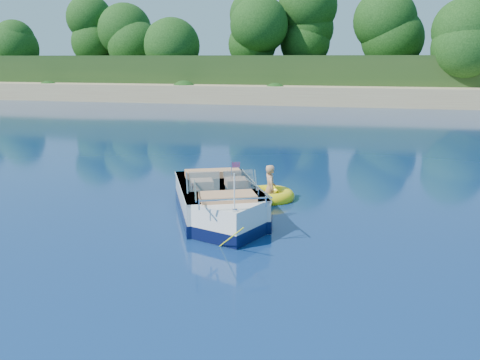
# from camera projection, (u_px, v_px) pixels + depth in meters

# --- Properties ---
(ground) EXTENTS (160.00, 160.00, 0.00)m
(ground) POSITION_uv_depth(u_px,v_px,m) (241.00, 272.00, 9.61)
(ground) COLOR #0A1E4B
(ground) RESTS_ON ground
(shoreline) EXTENTS (170.00, 59.00, 6.00)m
(shoreline) POSITION_uv_depth(u_px,v_px,m) (358.00, 80.00, 69.72)
(shoreline) COLOR tan
(shoreline) RESTS_ON ground
(treeline) EXTENTS (150.00, 7.12, 8.19)m
(treeline) POSITION_uv_depth(u_px,v_px,m) (353.00, 37.00, 47.16)
(treeline) COLOR black
(treeline) RESTS_ON ground
(motorboat) EXTENTS (3.20, 4.84, 1.74)m
(motorboat) POSITION_uv_depth(u_px,v_px,m) (220.00, 205.00, 12.77)
(motorboat) COLOR white
(motorboat) RESTS_ON ground
(tow_tube) EXTENTS (1.46, 1.46, 0.37)m
(tow_tube) POSITION_uv_depth(u_px,v_px,m) (269.00, 196.00, 14.59)
(tow_tube) COLOR yellow
(tow_tube) RESTS_ON ground
(boy) EXTENTS (0.62, 0.81, 1.45)m
(boy) POSITION_uv_depth(u_px,v_px,m) (270.00, 198.00, 14.68)
(boy) COLOR tan
(boy) RESTS_ON ground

